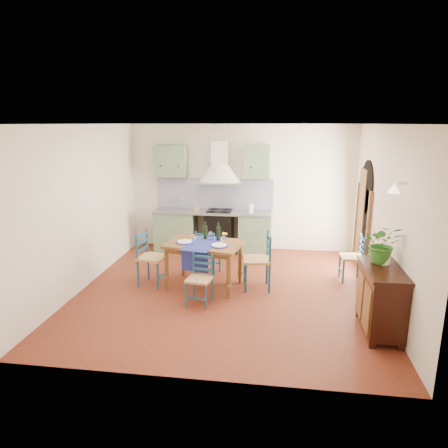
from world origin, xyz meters
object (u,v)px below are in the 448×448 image
(chair_near, at_px, (200,279))
(sideboard, at_px, (381,297))
(dining_table, at_px, (204,248))
(potted_plant, at_px, (383,244))

(chair_near, xyz_separation_m, sideboard, (2.61, -0.55, 0.10))
(dining_table, relative_size, potted_plant, 2.54)
(dining_table, relative_size, sideboard, 1.33)
(potted_plant, bearing_deg, sideboard, -94.19)
(dining_table, xyz_separation_m, chair_near, (0.06, -0.69, -0.30))
(dining_table, bearing_deg, chair_near, -85.16)
(potted_plant, bearing_deg, chair_near, 172.80)
(dining_table, bearing_deg, sideboard, -24.81)
(dining_table, distance_m, potted_plant, 2.92)
(sideboard, xyz_separation_m, potted_plant, (0.02, 0.21, 0.70))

